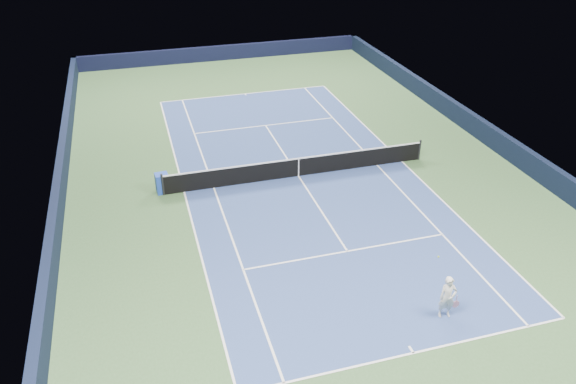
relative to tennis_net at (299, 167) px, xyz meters
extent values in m
plane|color=#34552E|center=(0.00, 0.00, -0.50)|extent=(40.00, 40.00, 0.00)
cube|color=black|center=(0.00, 19.82, 0.05)|extent=(22.00, 0.35, 1.10)
cube|color=black|center=(10.82, 0.00, 0.05)|extent=(0.35, 40.00, 1.10)
cube|color=#101932|center=(-10.82, 0.00, 0.05)|extent=(0.35, 40.00, 1.10)
cube|color=navy|center=(0.00, 0.00, -0.50)|extent=(10.97, 23.77, 0.01)
cube|color=white|center=(0.00, 11.88, -0.50)|extent=(10.97, 0.08, 0.00)
cube|color=white|center=(0.00, -11.88, -0.50)|extent=(10.97, 0.08, 0.00)
cube|color=white|center=(5.49, 0.00, -0.50)|extent=(0.08, 23.77, 0.00)
cube|color=white|center=(-5.49, 0.00, -0.50)|extent=(0.08, 23.77, 0.00)
cube|color=white|center=(4.12, 0.00, -0.50)|extent=(0.08, 23.77, 0.00)
cube|color=white|center=(-4.12, 0.00, -0.50)|extent=(0.08, 23.77, 0.00)
cube|color=white|center=(0.00, 6.40, -0.50)|extent=(8.23, 0.08, 0.00)
cube|color=white|center=(0.00, -6.40, -0.50)|extent=(8.23, 0.08, 0.00)
cube|color=white|center=(0.00, 0.00, -0.50)|extent=(0.08, 12.80, 0.00)
cube|color=white|center=(0.00, 11.73, -0.50)|extent=(0.08, 0.30, 0.00)
cube|color=white|center=(0.00, -11.73, -0.50)|extent=(0.08, 0.30, 0.00)
cylinder|color=black|center=(-6.40, 0.00, 0.03)|extent=(0.10, 0.10, 1.07)
cylinder|color=black|center=(6.40, 0.00, 0.03)|extent=(0.10, 0.10, 1.07)
cube|color=black|center=(0.00, 0.00, -0.05)|extent=(12.80, 0.03, 0.91)
cube|color=white|center=(0.00, 0.00, 0.44)|extent=(12.80, 0.04, 0.06)
cube|color=white|center=(0.00, 0.00, -0.05)|extent=(0.05, 0.04, 0.91)
cube|color=#1C3FAD|center=(-6.40, 0.26, -0.04)|extent=(0.61, 0.57, 0.93)
cube|color=white|center=(-6.11, 0.26, -0.05)|extent=(0.09, 0.41, 0.42)
imported|color=silver|center=(1.75, -10.66, 0.28)|extent=(0.63, 0.47, 1.56)
cylinder|color=pink|center=(2.07, -10.71, 0.20)|extent=(0.03, 0.03, 0.26)
cylinder|color=black|center=(2.07, -10.71, -0.04)|extent=(0.26, 0.02, 0.26)
cylinder|color=#CC849F|center=(2.07, -10.71, -0.04)|extent=(0.28, 0.03, 0.28)
sphere|color=#B0D22C|center=(1.85, -9.66, 1.18)|extent=(0.07, 0.07, 0.07)
camera|label=1|loc=(-7.15, -22.69, 12.32)|focal=35.00mm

